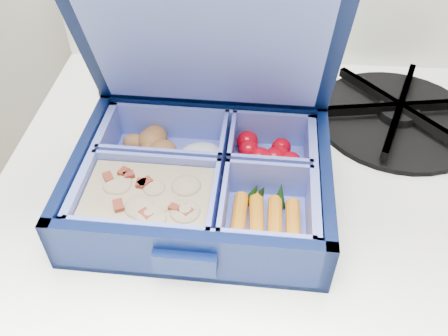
# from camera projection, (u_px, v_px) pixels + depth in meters

# --- Properties ---
(bento_box) EXTENTS (0.26, 0.20, 0.06)m
(bento_box) POSITION_uv_depth(u_px,v_px,m) (202.00, 180.00, 0.47)
(bento_box) COLOR #040F36
(bento_box) RESTS_ON stove
(burner_grate) EXTENTS (0.23, 0.23, 0.03)m
(burner_grate) POSITION_uv_depth(u_px,v_px,m) (399.00, 111.00, 0.58)
(burner_grate) COLOR black
(burner_grate) RESTS_ON stove
(burner_grate_rear) EXTENTS (0.21, 0.21, 0.02)m
(burner_grate_rear) POSITION_uv_depth(u_px,v_px,m) (162.00, 78.00, 0.64)
(burner_grate_rear) COLOR black
(burner_grate_rear) RESTS_ON stove
(fork) EXTENTS (0.13, 0.14, 0.01)m
(fork) POSITION_uv_depth(u_px,v_px,m) (244.00, 112.00, 0.60)
(fork) COLOR #A9A8AE
(fork) RESTS_ON stove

